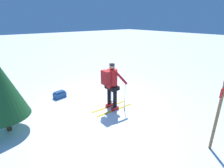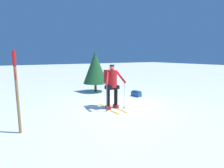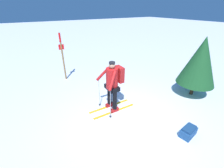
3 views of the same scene
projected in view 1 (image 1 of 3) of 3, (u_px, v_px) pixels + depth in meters
The scene contains 4 objects.
ground_plane at pixel (99, 103), 7.27m from camera, with size 80.00×80.00×0.00m, color white.
skier at pixel (111, 83), 6.48m from camera, with size 1.66×0.98×1.81m.
dropped_backpack at pixel (60, 95), 7.77m from camera, with size 0.56×0.38×0.30m.
trail_marker at pixel (220, 104), 4.29m from camera, with size 0.24×0.08×2.30m.
Camera 1 is at (-3.62, -5.46, 3.31)m, focal length 28.00 mm.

